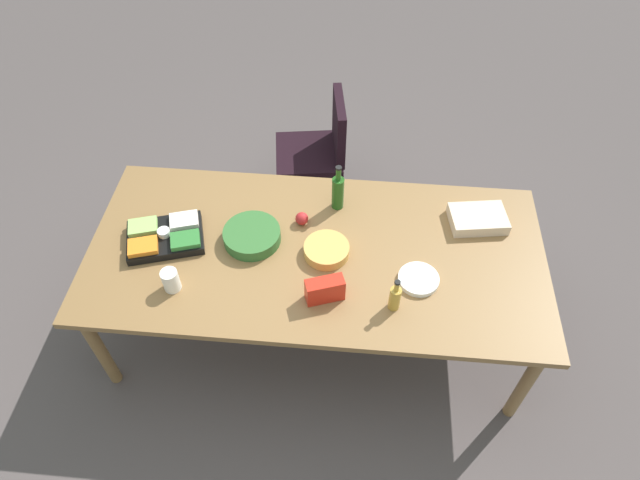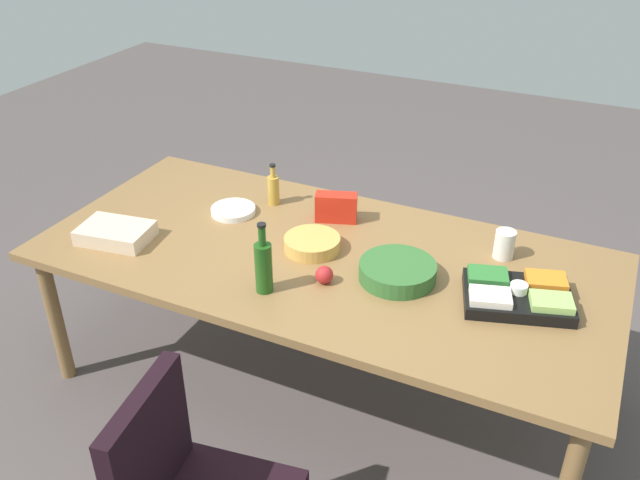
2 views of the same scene
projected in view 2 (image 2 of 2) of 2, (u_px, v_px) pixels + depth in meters
name	position (u px, v px, depth m)	size (l,w,h in m)	color
ground_plane	(323.00, 381.00, 3.41)	(10.00, 10.00, 0.00)	#524948
conference_table	(323.00, 265.00, 3.06)	(2.56, 1.20, 0.75)	olive
dressing_bottle	(273.00, 189.00, 3.41)	(0.06, 0.06, 0.22)	#BA9236
paper_plate_stack	(233.00, 210.00, 3.36)	(0.22, 0.22, 0.03)	white
chip_bowl	(312.00, 244.00, 3.05)	(0.25, 0.25, 0.06)	gold
apple_red	(324.00, 275.00, 2.82)	(0.08, 0.08, 0.08)	#B22324
salad_bowl	(397.00, 271.00, 2.84)	(0.32, 0.32, 0.07)	#32662E
veggie_tray	(518.00, 294.00, 2.70)	(0.49, 0.41, 0.09)	black
chip_bag_red	(336.00, 207.00, 3.26)	(0.20, 0.08, 0.14)	red
sheet_cake	(116.00, 233.00, 3.12)	(0.32, 0.22, 0.07)	beige
mayo_jar	(504.00, 244.00, 2.98)	(0.09, 0.09, 0.13)	white
wine_bottle	(264.00, 266.00, 2.73)	(0.07, 0.07, 0.31)	#1E5017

